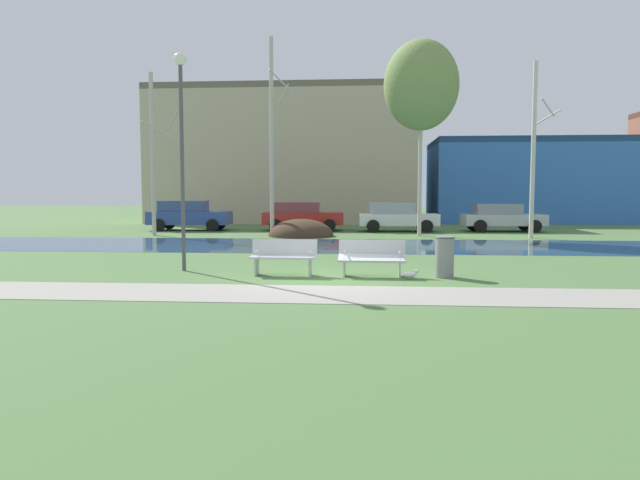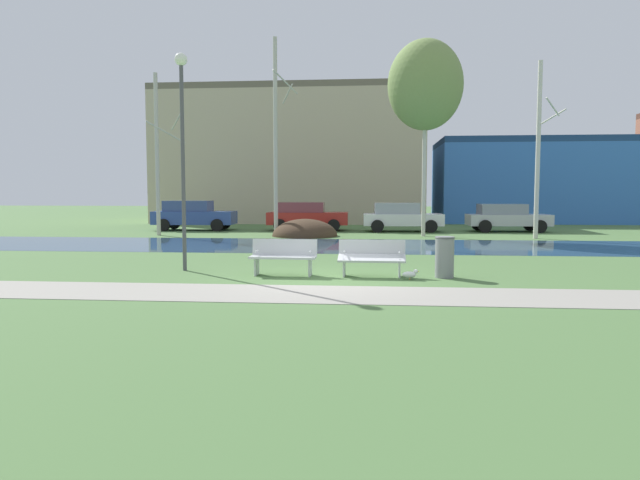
{
  "view_description": "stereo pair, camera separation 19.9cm",
  "coord_description": "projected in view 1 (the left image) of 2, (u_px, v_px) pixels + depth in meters",
  "views": [
    {
      "loc": [
        0.92,
        -13.33,
        2.02
      ],
      "look_at": [
        -0.2,
        0.95,
        0.84
      ],
      "focal_mm": 32.92,
      "sensor_mm": 36.0,
      "label": 1
    },
    {
      "loc": [
        1.12,
        -13.31,
        2.02
      ],
      "look_at": [
        -0.2,
        0.95,
        0.84
      ],
      "focal_mm": 32.92,
      "sensor_mm": 36.0,
      "label": 2
    }
  ],
  "objects": [
    {
      "name": "building_blue_store",
      "position": [
        532.0,
        181.0,
        40.14
      ],
      "size": [
        13.53,
        7.84,
        5.51
      ],
      "color": "#3870C6",
      "rests_on": "ground"
    },
    {
      "name": "parked_hatch_third_white",
      "position": [
        396.0,
        216.0,
        30.02
      ],
      "size": [
        4.07,
        2.08,
        1.47
      ],
      "color": "silver",
      "rests_on": "ground"
    },
    {
      "name": "ground_plane",
      "position": [
        343.0,
        243.0,
        23.42
      ],
      "size": [
        120.0,
        120.0,
        0.0
      ],
      "primitive_type": "plane",
      "color": "#4C703D"
    },
    {
      "name": "soil_mound",
      "position": [
        301.0,
        236.0,
        26.93
      ],
      "size": [
        3.0,
        3.17,
        1.58
      ],
      "primitive_type": "ellipsoid",
      "color": "#423021",
      "rests_on": "ground"
    },
    {
      "name": "birch_center",
      "position": [
        534.0,
        149.0,
        25.32
      ],
      "size": [
        1.19,
        1.92,
        7.6
      ],
      "color": "beige",
      "rests_on": "ground"
    },
    {
      "name": "parked_wagon_fourth_silver",
      "position": [
        501.0,
        217.0,
        29.97
      ],
      "size": [
        4.12,
        2.06,
        1.41
      ],
      "color": "#B2B5BC",
      "rests_on": "ground"
    },
    {
      "name": "parked_van_nearest_blue",
      "position": [
        188.0,
        215.0,
        30.92
      ],
      "size": [
        4.28,
        2.1,
        1.56
      ],
      "color": "#2D4793",
      "rests_on": "ground"
    },
    {
      "name": "trash_bin",
      "position": [
        445.0,
        256.0,
        13.86
      ],
      "size": [
        0.47,
        0.47,
        0.97
      ],
      "color": "gray",
      "rests_on": "ground"
    },
    {
      "name": "seagull",
      "position": [
        410.0,
        274.0,
        13.53
      ],
      "size": [
        0.39,
        0.15,
        0.24
      ],
      "color": "white",
      "rests_on": "ground"
    },
    {
      "name": "bench_right",
      "position": [
        372.0,
        257.0,
        14.01
      ],
      "size": [
        1.61,
        0.58,
        0.87
      ],
      "color": "silver",
      "rests_on": "ground"
    },
    {
      "name": "building_beige_block",
      "position": [
        289.0,
        158.0,
        41.03
      ],
      "size": [
        17.52,
        9.79,
        8.84
      ],
      "color": "#BCAD8E",
      "rests_on": "ground"
    },
    {
      "name": "paved_path_strip",
      "position": [
        319.0,
        294.0,
        11.59
      ],
      "size": [
        60.0,
        2.06,
        0.01
      ],
      "primitive_type": "cube",
      "color": "gray",
      "rests_on": "ground"
    },
    {
      "name": "birch_far_left",
      "position": [
        153.0,
        153.0,
        27.01
      ],
      "size": [
        1.5,
        2.72,
        7.47
      ],
      "color": "#BCB7A8",
      "rests_on": "ground"
    },
    {
      "name": "parked_sedan_second_red",
      "position": [
        302.0,
        216.0,
        30.77
      ],
      "size": [
        4.25,
        2.12,
        1.48
      ],
      "color": "maroon",
      "rests_on": "ground"
    },
    {
      "name": "river_band",
      "position": [
        341.0,
        245.0,
        22.14
      ],
      "size": [
        80.0,
        6.07,
        0.01
      ],
      "primitive_type": "cube",
      "color": "#33516B",
      "rests_on": "ground"
    },
    {
      "name": "bench_left",
      "position": [
        284.0,
        256.0,
        14.18
      ],
      "size": [
        1.61,
        0.59,
        0.87
      ],
      "color": "silver",
      "rests_on": "ground"
    },
    {
      "name": "streetlamp",
      "position": [
        181.0,
        127.0,
        14.76
      ],
      "size": [
        0.32,
        0.32,
        5.5
      ],
      "color": "#4C4C51",
      "rests_on": "ground"
    },
    {
      "name": "birch_center_left",
      "position": [
        421.0,
        85.0,
        26.41
      ],
      "size": [
        3.38,
        3.38,
        8.86
      ],
      "color": "beige",
      "rests_on": "ground"
    },
    {
      "name": "birch_left",
      "position": [
        272.0,
        136.0,
        26.57
      ],
      "size": [
        1.14,
        1.84,
        8.96
      ],
      "color": "#BCB7A8",
      "rests_on": "ground"
    }
  ]
}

